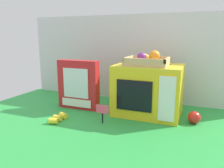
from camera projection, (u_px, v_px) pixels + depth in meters
The scene contains 8 objects.
ground_plane at pixel (117, 113), 1.34m from camera, with size 1.70×1.70×0.00m, color green.
display_back_panel at pixel (134, 58), 1.58m from camera, with size 1.61×0.03×0.59m, color silver.
toy_microwave at pixel (148, 90), 1.30m from camera, with size 0.37×0.28×0.29m.
food_groups_crate at pixel (148, 61), 1.25m from camera, with size 0.23×0.19×0.08m.
cookie_set_box at pixel (78, 85), 1.40m from camera, with size 0.27×0.06×0.31m.
price_sign at pixel (102, 111), 1.17m from camera, with size 0.07×0.01×0.10m.
loose_toy_banana at pixel (58, 118), 1.21m from camera, with size 0.06×0.13×0.03m.
loose_toy_apple at pixel (194, 117), 1.18m from camera, with size 0.07×0.07×0.07m, color red.
Camera 1 is at (0.45, -1.19, 0.45)m, focal length 36.01 mm.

